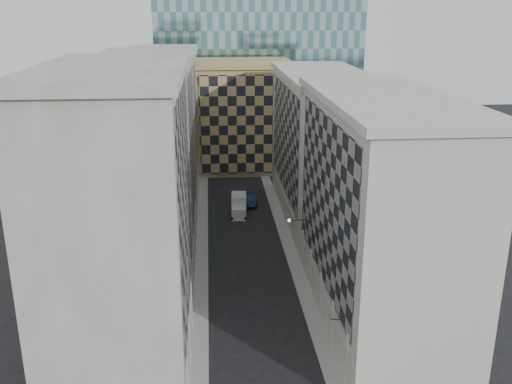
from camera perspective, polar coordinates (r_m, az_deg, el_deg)
sidewalk_west at (r=67.72m, az=-5.45°, el=-6.10°), size 1.50×100.00×0.15m
sidewalk_east at (r=68.33m, az=3.43°, el=-5.82°), size 1.50×100.00×0.15m
bldg_left_a at (r=46.19m, az=-13.09°, el=-2.57°), size 10.80×22.80×23.70m
bldg_left_b at (r=67.20m, az=-10.53°, el=3.65°), size 10.80×22.80×22.70m
bldg_left_c at (r=88.70m, az=-9.18°, el=6.88°), size 10.80×22.80×21.70m
bldg_right_a at (r=52.08m, az=12.10°, el=-1.88°), size 10.80×26.80×20.70m
bldg_right_b at (r=77.36m, az=6.49°, el=4.61°), size 10.80×28.80×19.70m
tan_block at (r=101.52m, az=-1.29°, el=7.72°), size 16.80×14.80×18.80m
church_tower at (r=113.85m, az=-2.86°, el=17.70°), size 7.20×7.20×51.50m
flagpoles_left at (r=42.69m, az=-6.93°, el=-9.61°), size 0.10×6.33×2.33m
bracket_lamp at (r=60.38m, az=3.51°, el=-2.84°), size 1.98×0.36×0.36m
box_truck at (r=79.39m, az=-1.72°, el=-1.44°), size 2.34×5.12×2.75m
dark_car at (r=83.29m, az=-0.65°, el=-0.81°), size 1.82×4.59×1.49m
shop_sign at (r=46.61m, az=7.14°, el=-12.94°), size 1.19×0.68×0.76m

